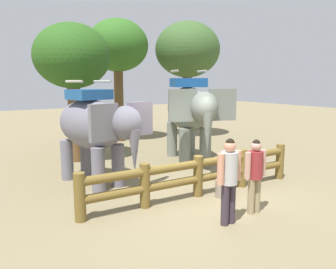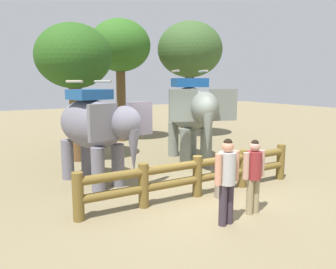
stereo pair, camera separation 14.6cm
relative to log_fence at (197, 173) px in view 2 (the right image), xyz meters
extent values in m
plane|color=#7D6F4F|center=(0.00, -0.01, -0.60)|extent=(60.00, 60.00, 0.00)
cylinder|color=brown|center=(-3.03, 0.05, -0.08)|extent=(0.24, 0.24, 1.05)
cylinder|color=brown|center=(-1.52, 0.03, -0.08)|extent=(0.24, 0.24, 1.05)
cylinder|color=brown|center=(0.00, 0.00, -0.08)|extent=(0.24, 0.24, 1.05)
cylinder|color=brown|center=(1.52, -0.03, -0.08)|extent=(0.24, 0.24, 1.05)
cylinder|color=brown|center=(3.03, -0.05, -0.08)|extent=(0.24, 0.24, 1.05)
cylinder|color=brown|center=(0.00, 0.00, -0.15)|extent=(6.07, 0.30, 0.20)
cylinder|color=brown|center=(0.00, 0.00, 0.25)|extent=(6.07, 0.30, 0.20)
cylinder|color=slate|center=(-1.40, 1.83, -0.01)|extent=(0.36, 0.36, 1.19)
cylinder|color=slate|center=(-2.04, 1.67, -0.01)|extent=(0.36, 0.36, 1.19)
cylinder|color=slate|center=(-1.80, 3.39, -0.01)|extent=(0.36, 0.36, 1.19)
cylinder|color=slate|center=(-2.44, 3.23, -0.01)|extent=(0.36, 0.36, 1.19)
ellipsoid|color=slate|center=(-1.92, 2.53, 1.11)|extent=(1.82, 2.90, 1.39)
ellipsoid|color=slate|center=(-1.53, 0.99, 1.29)|extent=(0.96, 1.06, 0.85)
cube|color=slate|center=(-0.99, 1.25, 1.34)|extent=(0.80, 0.31, 0.89)
cube|color=slate|center=(-2.11, 0.96, 1.34)|extent=(0.80, 0.31, 0.89)
cone|color=slate|center=(-1.45, 0.69, 0.61)|extent=(0.32, 0.32, 1.09)
cube|color=#1E518A|center=(-1.92, 2.53, 1.95)|extent=(1.20, 1.12, 0.28)
cylinder|color=#A59E8C|center=(-1.48, 2.65, 2.31)|extent=(0.27, 0.80, 0.07)
cylinder|color=#A59E8C|center=(-2.36, 2.42, 2.31)|extent=(0.27, 0.80, 0.07)
cylinder|color=slate|center=(2.04, 2.30, 0.07)|extent=(0.40, 0.40, 1.34)
cylinder|color=slate|center=(1.34, 2.54, 0.07)|extent=(0.40, 0.40, 1.34)
cylinder|color=slate|center=(2.62, 4.01, 0.07)|extent=(0.40, 0.40, 1.34)
cylinder|color=slate|center=(1.93, 4.25, 0.07)|extent=(0.40, 0.40, 1.34)
ellipsoid|color=slate|center=(1.98, 3.27, 1.32)|extent=(2.25, 3.29, 1.56)
ellipsoid|color=slate|center=(1.40, 1.59, 1.52)|extent=(1.13, 1.23, 0.95)
cube|color=slate|center=(2.06, 1.49, 1.58)|extent=(0.89, 0.42, 1.00)
cube|color=slate|center=(0.83, 1.92, 1.58)|extent=(0.89, 0.42, 1.00)
cone|color=slate|center=(1.29, 1.25, 0.75)|extent=(0.36, 0.36, 1.23)
cube|color=#184E94|center=(1.98, 3.27, 2.26)|extent=(1.40, 1.32, 0.31)
cylinder|color=#A59E8C|center=(2.47, 3.11, 2.66)|extent=(0.37, 0.88, 0.08)
cylinder|color=#A59E8C|center=(1.50, 3.44, 2.66)|extent=(0.37, 0.88, 0.08)
cylinder|color=#382D38|center=(-0.40, -1.67, -0.17)|extent=(0.16, 0.16, 0.86)
cylinder|color=#382D38|center=(-0.59, -1.69, -0.17)|extent=(0.16, 0.16, 0.86)
cylinder|color=#B4B5B2|center=(-0.49, -1.68, 0.59)|extent=(0.38, 0.38, 0.66)
cylinder|color=tan|center=(-0.25, -1.66, 0.60)|extent=(0.14, 0.14, 0.62)
cylinder|color=tan|center=(-0.74, -1.70, 0.60)|extent=(0.14, 0.14, 0.62)
sphere|color=tan|center=(-0.49, -1.68, 1.03)|extent=(0.24, 0.24, 0.24)
sphere|color=black|center=(-0.49, -1.68, 1.10)|extent=(0.19, 0.19, 0.19)
cylinder|color=#9A8963|center=(0.48, -1.55, -0.20)|extent=(0.15, 0.15, 0.80)
cylinder|color=#9A8963|center=(0.30, -1.55, -0.20)|extent=(0.15, 0.15, 0.80)
cylinder|color=maroon|center=(0.39, -1.55, 0.50)|extent=(0.33, 0.33, 0.61)
cylinder|color=tan|center=(0.62, -1.55, 0.52)|extent=(0.13, 0.13, 0.58)
cylinder|color=tan|center=(0.16, -1.55, 0.52)|extent=(0.13, 0.13, 0.58)
sphere|color=tan|center=(0.39, -1.55, 0.92)|extent=(0.22, 0.22, 0.22)
sphere|color=black|center=(0.39, -1.55, 0.98)|extent=(0.17, 0.17, 0.17)
cylinder|color=brown|center=(1.54, 8.46, 1.30)|extent=(0.44, 0.44, 3.80)
ellipsoid|color=#2E601D|center=(1.54, 8.46, 3.99)|extent=(2.90, 2.90, 2.47)
cylinder|color=brown|center=(-1.52, 5.39, 0.93)|extent=(0.46, 0.46, 3.05)
ellipsoid|color=#28551A|center=(-1.52, 5.39, 3.19)|extent=(2.68, 2.68, 2.28)
cylinder|color=brown|center=(5.11, 7.78, 1.20)|extent=(0.48, 0.48, 3.60)
ellipsoid|color=#375728|center=(5.11, 7.78, 3.91)|extent=(3.32, 3.32, 2.82)
cylinder|color=gray|center=(0.49, -0.39, -0.38)|extent=(0.36, 0.36, 0.45)
camera|label=1|loc=(-4.96, -6.53, 2.31)|focal=35.45mm
camera|label=2|loc=(-4.83, -6.60, 2.31)|focal=35.45mm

